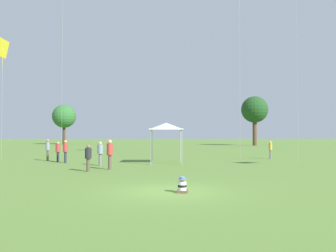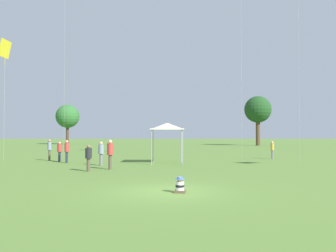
% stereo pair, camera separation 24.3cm
% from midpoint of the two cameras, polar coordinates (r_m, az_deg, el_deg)
% --- Properties ---
extents(ground_plane, '(300.00, 300.00, 0.00)m').
position_cam_midpoint_polar(ground_plane, '(12.89, -0.37, -11.29)').
color(ground_plane, '#567A33').
extents(seated_toddler, '(0.48, 0.56, 0.61)m').
position_cam_midpoint_polar(seated_toddler, '(12.53, 1.94, -10.38)').
color(seated_toddler, brown).
rests_on(seated_toddler, ground).
extents(person_standing_0, '(0.42, 0.42, 1.59)m').
position_cam_midpoint_polar(person_standing_0, '(30.70, 17.19, -3.71)').
color(person_standing_0, slate).
rests_on(person_standing_0, ground).
extents(person_standing_1, '(0.46, 0.46, 1.58)m').
position_cam_midpoint_polar(person_standing_1, '(20.04, -14.06, -5.06)').
color(person_standing_1, brown).
rests_on(person_standing_1, ground).
extents(person_standing_2, '(0.53, 0.53, 1.86)m').
position_cam_midpoint_polar(person_standing_2, '(20.83, -10.43, -4.43)').
color(person_standing_2, brown).
rests_on(person_standing_2, ground).
extents(person_standing_3, '(0.45, 0.45, 1.79)m').
position_cam_midpoint_polar(person_standing_3, '(29.02, -20.44, -3.56)').
color(person_standing_3, brown).
rests_on(person_standing_3, ground).
extents(person_standing_4, '(0.43, 0.43, 1.61)m').
position_cam_midpoint_polar(person_standing_4, '(27.72, -18.85, -3.97)').
color(person_standing_4, '#282D42').
rests_on(person_standing_4, ground).
extents(person_standing_5, '(0.54, 0.54, 1.69)m').
position_cam_midpoint_polar(person_standing_5, '(23.54, -12.01, -4.36)').
color(person_standing_5, slate).
rests_on(person_standing_5, ground).
extents(person_standing_6, '(0.34, 0.34, 1.75)m').
position_cam_midpoint_polar(person_standing_6, '(26.37, -17.69, -3.89)').
color(person_standing_6, '#282D42').
rests_on(person_standing_6, ground).
extents(canopy_tent, '(2.52, 2.52, 3.07)m').
position_cam_midpoint_polar(canopy_tent, '(24.83, -0.61, -0.12)').
color(canopy_tent, white).
rests_on(canopy_tent, ground).
extents(kite_0, '(0.48, 1.52, 10.26)m').
position_cam_midpoint_polar(kite_0, '(31.88, -27.04, 11.76)').
color(kite_0, yellow).
rests_on(kite_0, ground).
extents(distant_tree_0, '(5.23, 5.23, 9.72)m').
position_cam_midpoint_polar(distant_tree_0, '(66.77, 14.75, 2.71)').
color(distant_tree_0, brown).
rests_on(distant_tree_0, ground).
extents(distant_tree_1, '(5.11, 5.11, 8.73)m').
position_cam_midpoint_polar(distant_tree_1, '(75.42, -17.73, 1.60)').
color(distant_tree_1, '#473323').
rests_on(distant_tree_1, ground).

